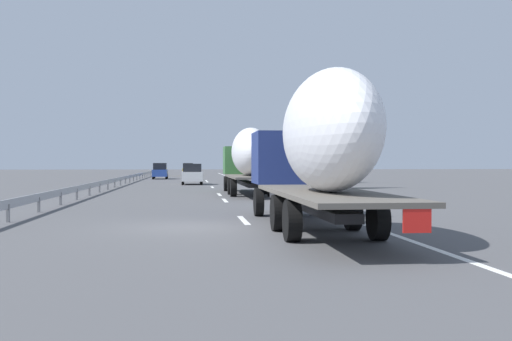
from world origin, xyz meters
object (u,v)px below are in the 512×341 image
object	(u,v)px
car_blue_sedan	(160,171)
truck_lead	(248,157)
road_sign	(257,159)
truck_trailing	(318,145)
car_white_van	(192,174)
car_yellow_coupe	(188,169)

from	to	relation	value
car_blue_sedan	truck_lead	bearing A→B (deg)	-169.11
car_blue_sedan	road_sign	size ratio (longest dim) A/B	1.35
truck_lead	truck_trailing	bearing A→B (deg)	180.00
road_sign	car_white_van	bearing A→B (deg)	125.23
car_white_van	road_sign	distance (m)	8.08
car_yellow_coupe	car_blue_sedan	size ratio (longest dim) A/B	1.00
truck_trailing	car_yellow_coupe	size ratio (longest dim) A/B	2.97
truck_lead	road_sign	xyz separation A→B (m)	(22.65, -3.10, -0.04)
truck_lead	truck_trailing	xyz separation A→B (m)	(-20.56, 0.00, 0.12)
truck_lead	truck_trailing	distance (m)	20.56
truck_lead	car_blue_sedan	bearing A→B (deg)	10.89
road_sign	car_yellow_coupe	bearing A→B (deg)	11.29
car_white_van	road_sign	world-z (taller)	road_sign
car_blue_sedan	road_sign	distance (m)	18.21
car_white_van	car_yellow_coupe	bearing A→B (deg)	0.68
truck_lead	car_blue_sedan	world-z (taller)	truck_lead
car_white_van	road_sign	bearing A→B (deg)	-54.77
car_yellow_coupe	road_sign	size ratio (longest dim) A/B	1.36
truck_trailing	road_sign	world-z (taller)	truck_trailing
truck_trailing	car_white_van	distance (m)	38.80
car_blue_sedan	car_white_van	bearing A→B (deg)	-168.93
truck_lead	road_sign	size ratio (longest dim) A/B	3.86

